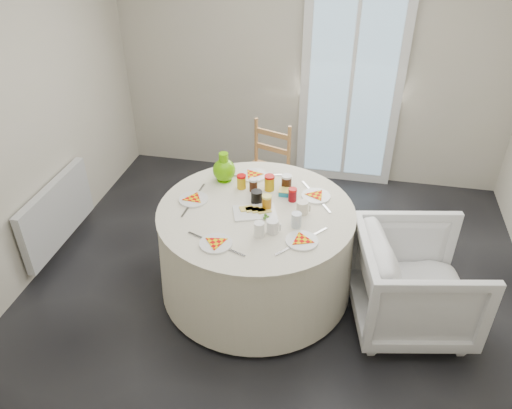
% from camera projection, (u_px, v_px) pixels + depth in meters
% --- Properties ---
extents(floor, '(4.00, 4.00, 0.00)m').
position_uv_depth(floor, '(275.00, 294.00, 3.99)').
color(floor, black).
rests_on(floor, ground).
extents(wall_back, '(4.00, 0.02, 2.60)m').
position_uv_depth(wall_back, '(313.00, 57.00, 4.89)').
color(wall_back, '#BCB5A3').
rests_on(wall_back, floor).
extents(wall_left, '(0.02, 4.00, 2.60)m').
position_uv_depth(wall_left, '(7.00, 123.00, 3.60)').
color(wall_left, '#BCB5A3').
rests_on(wall_left, floor).
extents(glass_door, '(1.00, 0.08, 2.10)m').
position_uv_depth(glass_door, '(351.00, 86.00, 4.92)').
color(glass_door, silver).
rests_on(glass_door, floor).
extents(radiator, '(0.07, 1.00, 0.55)m').
position_uv_depth(radiator, '(57.00, 213.00, 4.27)').
color(radiator, silver).
rests_on(radiator, floor).
extents(table, '(1.50, 1.50, 0.76)m').
position_uv_depth(table, '(256.00, 250.00, 3.86)').
color(table, beige).
rests_on(table, floor).
extents(wooden_chair, '(0.51, 0.50, 0.91)m').
position_uv_depth(wooden_chair, '(264.00, 171.00, 4.68)').
color(wooden_chair, tan).
rests_on(wooden_chair, floor).
extents(armchair, '(0.90, 0.94, 0.83)m').
position_uv_depth(armchair, '(415.00, 281.00, 3.54)').
color(armchair, white).
rests_on(armchair, floor).
extents(place_settings, '(1.25, 1.25, 0.02)m').
position_uv_depth(place_settings, '(256.00, 208.00, 3.64)').
color(place_settings, white).
rests_on(place_settings, table).
extents(jar_cluster, '(0.51, 0.31, 0.14)m').
position_uv_depth(jar_cluster, '(265.00, 187.00, 3.79)').
color(jar_cluster, brown).
rests_on(jar_cluster, table).
extents(butter_tub, '(0.12, 0.09, 0.05)m').
position_uv_depth(butter_tub, '(286.00, 191.00, 3.80)').
color(butter_tub, teal).
rests_on(butter_tub, table).
extents(green_pitcher, '(0.22, 0.22, 0.23)m').
position_uv_depth(green_pitcher, '(224.00, 167.00, 3.93)').
color(green_pitcher, '#58B203').
rests_on(green_pitcher, table).
extents(cheese_platter, '(0.35, 0.29, 0.04)m').
position_uv_depth(cheese_platter, '(255.00, 211.00, 3.60)').
color(cheese_platter, white).
rests_on(cheese_platter, table).
extents(mugs_glasses, '(0.69, 0.69, 0.12)m').
position_uv_depth(mugs_glasses, '(278.00, 208.00, 3.57)').
color(mugs_glasses, gray).
rests_on(mugs_glasses, table).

